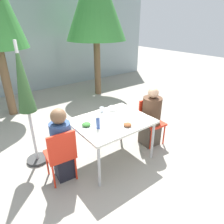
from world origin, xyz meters
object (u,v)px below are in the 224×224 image
person_right (151,119)px  drinking_cup (102,110)px  bottle (98,123)px  salad_bowl (113,108)px  closed_umbrella (24,87)px  chair_left (61,152)px  chair_right (150,118)px  person_left (62,146)px

person_right → drinking_cup: size_ratio=13.17×
bottle → salad_bowl: size_ratio=1.03×
closed_umbrella → drinking_cup: (1.15, -0.34, -0.56)m
chair_left → salad_bowl: 1.27m
chair_right → drinking_cup: chair_right is taller
drinking_cup → salad_bowl: bearing=-11.4°
chair_left → person_right: size_ratio=0.75×
person_right → salad_bowl: size_ratio=5.99×
chair_left → drinking_cup: (0.98, 0.36, 0.28)m
chair_right → closed_umbrella: size_ratio=0.43×
closed_umbrella → drinking_cup: size_ratio=22.77×
person_left → person_right: person_right is taller
bottle → chair_right: bearing=3.5°
closed_umbrella → drinking_cup: 1.33m
person_left → person_right: size_ratio=1.00×
drinking_cup → salad_bowl: (0.22, -0.04, -0.02)m
person_right → closed_umbrella: 2.27m
person_left → chair_right: (1.79, -0.09, -0.05)m
person_left → closed_umbrella: closed_umbrella is taller
person_right → bottle: bearing=5.6°
person_left → salad_bowl: 1.19m
chair_left → drinking_cup: bearing=25.7°
bottle → person_right: bearing=0.1°
closed_umbrella → salad_bowl: size_ratio=10.36×
chair_left → drinking_cup: 1.08m
person_left → closed_umbrella: 1.04m
chair_right → salad_bowl: 0.77m
chair_right → salad_bowl: (-0.65, 0.33, 0.26)m
person_left → drinking_cup: size_ratio=13.14×
chair_left → bottle: (0.59, -0.09, 0.33)m
drinking_cup → salad_bowl: size_ratio=0.46×
chair_left → closed_umbrella: closed_umbrella is taller
drinking_cup → chair_left: bearing=-159.6°
bottle → salad_bowl: (0.61, 0.41, -0.07)m
person_left → person_right: 1.74m
salad_bowl → person_right: bearing=-34.7°
closed_umbrella → drinking_cup: closed_umbrella is taller
person_right → salad_bowl: (-0.59, 0.41, 0.23)m
chair_right → drinking_cup: bearing=-18.0°
chair_left → person_right: bearing=2.5°
drinking_cup → chair_right: bearing=-23.5°
bottle → drinking_cup: 0.60m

